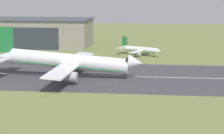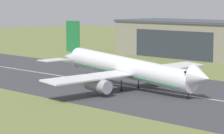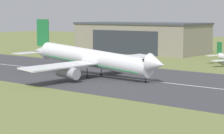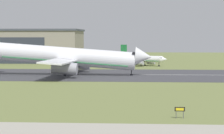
{
  "view_description": "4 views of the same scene",
  "coord_description": "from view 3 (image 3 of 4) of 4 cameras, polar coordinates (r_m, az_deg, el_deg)",
  "views": [
    {
      "loc": [
        30.0,
        -29.49,
        31.14
      ],
      "look_at": [
        12.66,
        114.39,
        5.57
      ],
      "focal_mm": 70.0,
      "sensor_mm": 36.0,
      "label": 1
    },
    {
      "loc": [
        93.88,
        19.77,
        23.68
      ],
      "look_at": [
        -2.26,
        114.88,
        7.01
      ],
      "focal_mm": 85.0,
      "sensor_mm": 36.0,
      "label": 2
    },
    {
      "loc": [
        86.73,
        19.77,
        19.56
      ],
      "look_at": [
        15.52,
        108.29,
        5.94
      ],
      "focal_mm": 70.0,
      "sensor_mm": 36.0,
      "label": 3
    },
    {
      "loc": [
        22.91,
        -38.22,
        11.45
      ],
      "look_at": [
        11.21,
        112.54,
        3.17
      ],
      "focal_mm": 85.0,
      "sensor_mm": 36.0,
      "label": 4
    }
  ],
  "objects": [
    {
      "name": "airplane_landing",
      "position": [
        138.43,
        -2.56,
        1.06
      ],
      "size": [
        55.05,
        56.32,
        18.02
      ],
      "color": "white",
      "rests_on": "ground_plane"
    },
    {
      "name": "runway_centreline",
      "position": [
        138.89,
        -0.28,
        -1.24
      ],
      "size": [
        364.59,
        0.7,
        0.01
      ],
      "primitive_type": "cube",
      "color": "silver",
      "rests_on": "runway_strip"
    },
    {
      "name": "hangar_building",
      "position": [
        230.29,
        3.76,
        3.89
      ],
      "size": [
        68.85,
        30.76,
        15.59
      ],
      "color": "gray",
      "rests_on": "ground_plane"
    },
    {
      "name": "runway_strip",
      "position": [
        138.89,
        -0.28,
        -1.25
      ],
      "size": [
        405.1,
        54.36,
        0.06
      ],
      "primitive_type": "cube",
      "color": "#3D3D42",
      "rests_on": "ground_plane"
    }
  ]
}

